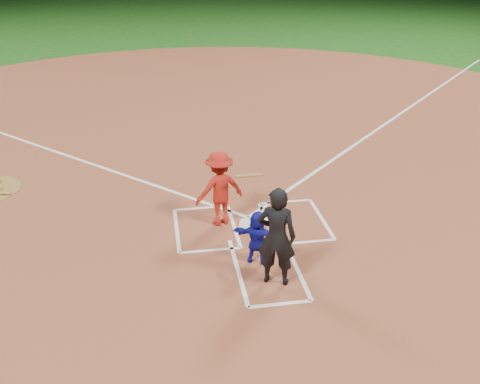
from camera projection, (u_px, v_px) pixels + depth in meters
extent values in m
plane|color=#164B12|center=(251.00, 225.00, 11.54)|extent=(120.00, 120.00, 0.00)
cylinder|color=brown|center=(217.00, 132.00, 16.86)|extent=(28.00, 28.00, 0.01)
cylinder|color=silver|center=(251.00, 224.00, 11.53)|extent=(0.60, 0.60, 0.02)
imported|color=#13159F|center=(257.00, 237.00, 10.00)|extent=(1.03, 0.69, 1.06)
imported|color=black|center=(277.00, 237.00, 9.24)|extent=(0.80, 0.66, 1.87)
cube|color=white|center=(201.00, 208.00, 12.20)|extent=(1.22, 0.08, 0.01)
cube|color=white|center=(210.00, 250.00, 10.58)|extent=(1.22, 0.08, 0.01)
cube|color=white|center=(234.00, 225.00, 11.48)|extent=(0.08, 1.83, 0.01)
cube|color=white|center=(177.00, 230.00, 11.30)|extent=(0.08, 1.83, 0.01)
cube|color=white|center=(285.00, 202.00, 12.49)|extent=(1.22, 0.08, 0.01)
cube|color=white|center=(306.00, 242.00, 10.86)|extent=(1.22, 0.08, 0.01)
cube|color=white|center=(267.00, 223.00, 11.59)|extent=(0.08, 1.83, 0.01)
cube|color=white|center=(322.00, 218.00, 11.76)|extent=(0.08, 1.83, 0.01)
cube|color=white|center=(238.00, 271.00, 9.94)|extent=(0.08, 2.20, 0.01)
cube|color=white|center=(295.00, 265.00, 10.10)|extent=(0.08, 2.20, 0.01)
cube|color=white|center=(280.00, 304.00, 9.05)|extent=(1.10, 0.08, 0.01)
cube|color=white|center=(408.00, 109.00, 19.10)|extent=(14.21, 14.21, 0.01)
imported|color=#AA1C12|center=(220.00, 189.00, 11.24)|extent=(1.18, 0.87, 1.64)
cylinder|color=#A8783D|center=(249.00, 176.00, 11.05)|extent=(0.71, 0.55, 0.28)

